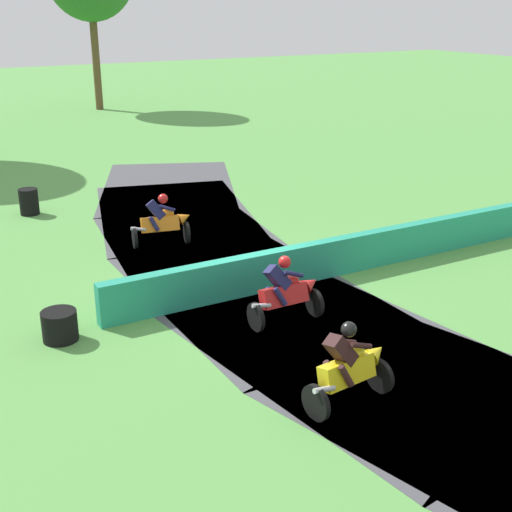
{
  "coord_description": "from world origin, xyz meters",
  "views": [
    {
      "loc": [
        -6.85,
        -12.54,
        6.18
      ],
      "look_at": [
        0.0,
        -0.1,
        0.9
      ],
      "focal_mm": 48.37,
      "sensor_mm": 36.0,
      "label": 1
    }
  ],
  "objects": [
    {
      "name": "ground_plane",
      "position": [
        0.0,
        0.0,
        0.0
      ],
      "size": [
        120.0,
        120.0,
        0.0
      ],
      "primitive_type": "plane",
      "color": "#569947"
    },
    {
      "name": "motorcycle_chase_red",
      "position": [
        -0.11,
        -1.58,
        0.63
      ],
      "size": [
        1.68,
        0.86,
        1.42
      ],
      "color": "black",
      "rests_on": "ground"
    },
    {
      "name": "tire_stack_near",
      "position": [
        -3.14,
        8.62,
        0.4
      ],
      "size": [
        0.58,
        0.58,
        0.8
      ],
      "color": "black",
      "rests_on": "ground"
    },
    {
      "name": "track_asphalt",
      "position": [
        0.88,
        0.01,
        0.0
      ],
      "size": [
        8.04,
        27.95,
        0.01
      ],
      "color": "#47474C",
      "rests_on": "ground"
    },
    {
      "name": "safety_barrier",
      "position": [
        4.87,
        0.04,
        0.45
      ],
      "size": [
        16.9,
        0.45,
        0.9
      ],
      "primitive_type": "cube",
      "rotation": [
        0.0,
        0.0,
        -1.56
      ],
      "color": "#239375",
      "rests_on": "ground"
    },
    {
      "name": "motorcycle_lead_orange",
      "position": [
        -0.56,
        4.06,
        0.64
      ],
      "size": [
        1.72,
        1.02,
        1.43
      ],
      "color": "black",
      "rests_on": "ground"
    },
    {
      "name": "tire_stack_mid_a",
      "position": [
        -4.39,
        -0.23,
        0.3
      ],
      "size": [
        0.68,
        0.68,
        0.6
      ],
      "color": "black",
      "rests_on": "ground"
    },
    {
      "name": "motorcycle_trailing_yellow",
      "position": [
        -0.81,
        -4.7,
        0.65
      ],
      "size": [
        1.67,
        0.9,
        1.43
      ],
      "color": "black",
      "rests_on": "ground"
    }
  ]
}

